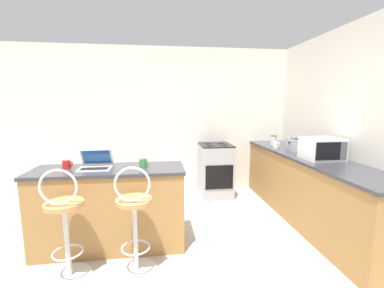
% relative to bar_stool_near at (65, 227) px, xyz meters
% --- Properties ---
extents(ground_plane, '(20.00, 20.00, 0.00)m').
position_rel_bar_stool_near_xyz_m(ground_plane, '(0.97, -0.06, -0.51)').
color(ground_plane, '#ADA393').
extents(wall_back, '(12.00, 0.06, 2.60)m').
position_rel_bar_stool_near_xyz_m(wall_back, '(0.97, 2.36, 0.79)').
color(wall_back, silver).
rests_on(wall_back, ground_plane).
extents(breakfast_bar, '(1.64, 0.56, 0.92)m').
position_rel_bar_stool_near_xyz_m(breakfast_bar, '(0.31, 0.51, -0.05)').
color(breakfast_bar, '#9E703D').
rests_on(breakfast_bar, ground_plane).
extents(counter_right, '(0.66, 2.93, 0.92)m').
position_rel_bar_stool_near_xyz_m(counter_right, '(2.90, 0.88, -0.05)').
color(counter_right, '#9E703D').
rests_on(counter_right, ground_plane).
extents(bar_stool_near, '(0.40, 0.40, 1.07)m').
position_rel_bar_stool_near_xyz_m(bar_stool_near, '(0.00, 0.00, 0.00)').
color(bar_stool_near, silver).
rests_on(bar_stool_near, ground_plane).
extents(bar_stool_far, '(0.40, 0.40, 1.07)m').
position_rel_bar_stool_near_xyz_m(bar_stool_far, '(0.62, 0.00, 0.00)').
color(bar_stool_far, silver).
rests_on(bar_stool_far, ground_plane).
extents(laptop, '(0.34, 0.29, 0.20)m').
position_rel_bar_stool_near_xyz_m(laptop, '(0.17, 0.54, 0.45)').
color(laptop, silver).
rests_on(laptop, breakfast_bar).
extents(microwave, '(0.45, 0.37, 0.27)m').
position_rel_bar_stool_near_xyz_m(microwave, '(2.91, 0.66, 0.54)').
color(microwave, white).
rests_on(microwave, counter_right).
extents(toaster, '(0.22, 0.28, 0.17)m').
position_rel_bar_stool_near_xyz_m(toaster, '(2.92, 1.30, 0.49)').
color(toaster, '#9EA3A8').
rests_on(toaster, counter_right).
extents(stove_range, '(0.55, 0.61, 0.92)m').
position_rel_bar_stool_near_xyz_m(stove_range, '(1.84, 2.01, -0.05)').
color(stove_range, '#9EA3A8').
rests_on(stove_range, ground_plane).
extents(mug_white, '(0.10, 0.08, 0.10)m').
position_rel_bar_stool_near_xyz_m(mug_white, '(2.71, 1.52, 0.46)').
color(mug_white, white).
rests_on(mug_white, counter_right).
extents(storage_jar, '(0.11, 0.11, 0.17)m').
position_rel_bar_stool_near_xyz_m(storage_jar, '(2.81, 1.82, 0.49)').
color(storage_jar, silver).
rests_on(storage_jar, counter_right).
extents(mug_red, '(0.10, 0.08, 0.09)m').
position_rel_bar_stool_near_xyz_m(mug_red, '(-0.14, 0.57, 0.45)').
color(mug_red, red).
rests_on(mug_red, breakfast_bar).
extents(mug_green, '(0.10, 0.08, 0.10)m').
position_rel_bar_stool_near_xyz_m(mug_green, '(0.69, 0.50, 0.45)').
color(mug_green, '#338447').
rests_on(mug_green, breakfast_bar).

